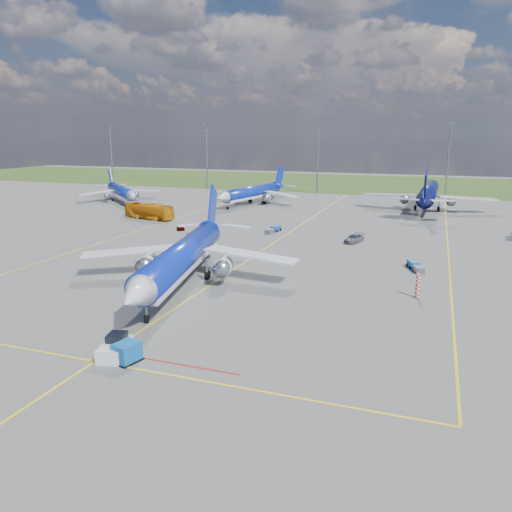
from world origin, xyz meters
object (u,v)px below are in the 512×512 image
(bg_jet_nnw, at_px, (252,204))
(service_car_b, at_px, (197,235))
(main_airliner, at_px, (184,284))
(baggage_tug_w, at_px, (415,266))
(service_car_a, at_px, (181,227))
(uld_container, at_px, (127,352))
(bg_jet_nw, at_px, (122,202))
(pushback_tug, at_px, (116,347))
(bg_jet_n, at_px, (427,209))
(service_car_c, at_px, (354,238))
(baggage_tug_c, at_px, (273,230))
(warning_post, at_px, (418,286))
(apron_bus, at_px, (149,211))

(bg_jet_nnw, bearing_deg, service_car_b, -70.97)
(main_airliner, height_order, baggage_tug_w, main_airliner)
(service_car_b, relative_size, baggage_tug_w, 0.82)
(service_car_a, height_order, baggage_tug_w, service_car_a)
(uld_container, bearing_deg, bg_jet_nw, 139.52)
(main_airliner, bearing_deg, uld_container, -86.40)
(bg_jet_nnw, height_order, pushback_tug, bg_jet_nnw)
(bg_jet_n, distance_m, baggage_tug_w, 63.87)
(service_car_c, relative_size, baggage_tug_c, 0.97)
(uld_container, height_order, service_car_b, uld_container)
(baggage_tug_c, bearing_deg, pushback_tug, -76.74)
(baggage_tug_w, bearing_deg, main_airliner, -166.83)
(bg_jet_n, distance_m, main_airliner, 86.93)
(warning_post, relative_size, bg_jet_nnw, 0.08)
(uld_container, relative_size, baggage_tug_w, 0.43)
(baggage_tug_w, height_order, baggage_tug_c, baggage_tug_c)
(baggage_tug_c, bearing_deg, main_airliner, -81.27)
(warning_post, distance_m, baggage_tug_w, 13.45)
(bg_jet_nw, bearing_deg, bg_jet_nnw, -34.60)
(pushback_tug, distance_m, service_car_b, 52.01)
(main_airliner, xyz_separation_m, baggage_tug_w, (28.72, 18.09, 0.51))
(bg_jet_n, relative_size, service_car_c, 9.26)
(main_airliner, relative_size, service_car_c, 8.44)
(bg_jet_nw, distance_m, service_car_b, 58.62)
(service_car_a, bearing_deg, warning_post, -64.41)
(uld_container, height_order, service_car_a, uld_container)
(bg_jet_nnw, xyz_separation_m, apron_bus, (-14.15, -31.45, 1.83))
(bg_jet_nnw, height_order, baggage_tug_w, bg_jet_nnw)
(bg_jet_nnw, relative_size, uld_container, 17.00)
(bg_jet_n, relative_size, uld_container, 21.51)
(bg_jet_nnw, distance_m, pushback_tug, 99.28)
(bg_jet_nw, xyz_separation_m, apron_bus, (23.49, -23.26, 1.83))
(baggage_tug_w, bearing_deg, service_car_a, 142.18)
(bg_jet_nnw, height_order, uld_container, bg_jet_nnw)
(warning_post, bearing_deg, baggage_tug_c, 131.02)
(pushback_tug, distance_m, baggage_tug_c, 60.03)
(apron_bus, bearing_deg, service_car_c, -88.12)
(apron_bus, distance_m, service_car_b, 25.68)
(bg_jet_n, relative_size, service_car_b, 11.26)
(service_car_b, bearing_deg, baggage_tug_c, -26.52)
(uld_container, bearing_deg, baggage_tug_c, 110.42)
(uld_container, bearing_deg, bg_jet_n, 92.55)
(bg_jet_nw, relative_size, bg_jet_n, 0.73)
(service_car_a, bearing_deg, main_airliner, -94.28)
(service_car_c, bearing_deg, main_airliner, -97.61)
(bg_jet_nnw, height_order, bg_jet_n, bg_jet_n)
(service_car_c, bearing_deg, bg_jet_n, 95.61)
(pushback_tug, xyz_separation_m, baggage_tug_w, (24.17, 39.72, -0.27))
(service_car_a, bearing_deg, baggage_tug_w, -51.71)
(apron_bus, xyz_separation_m, baggage_tug_c, (32.24, -5.41, -1.30))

